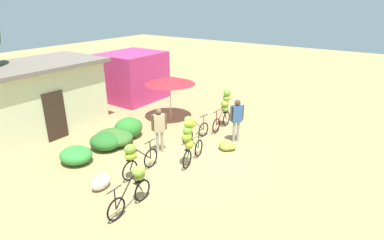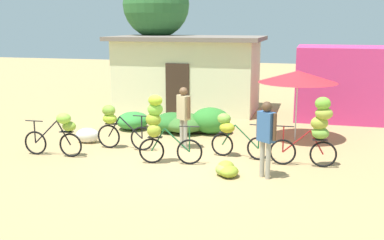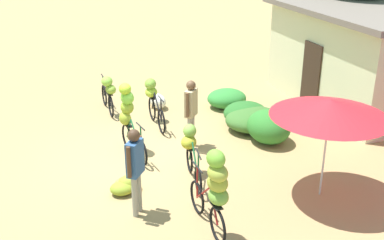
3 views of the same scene
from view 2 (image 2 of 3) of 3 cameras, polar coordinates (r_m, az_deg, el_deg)
ground_plane at (r=11.65m, az=-2.63°, el=-5.35°), size 60.00×60.00×0.00m
building_low at (r=18.44m, az=-0.54°, el=5.84°), size 5.92×3.37×2.95m
shop_pink at (r=17.77m, az=18.01°, el=4.44°), size 3.20×2.80×2.63m
tree_behind_building at (r=20.04m, az=-4.49°, el=13.97°), size 2.81×2.81×5.63m
hedge_bush_front_left at (r=15.37m, az=-7.37°, el=-0.07°), size 1.06×1.20×0.57m
hedge_bush_front_right at (r=14.92m, az=-2.54°, el=-0.26°), size 1.15×1.24×0.61m
hedge_bush_mid at (r=14.83m, az=-0.80°, el=-0.38°), size 1.38×1.58×0.59m
hedge_bush_by_door at (r=14.62m, az=2.33°, el=-0.07°), size 1.24×1.07×0.83m
market_umbrella at (r=13.89m, az=13.01°, el=5.28°), size 2.31×2.31×2.10m
bicycle_leftmost at (r=12.50m, az=-16.03°, el=-1.30°), size 1.67×0.41×1.18m
bicycle_near_pile at (r=12.92m, az=-9.46°, el=-0.40°), size 1.67×0.41×1.25m
bicycle_center_loaded at (r=11.36m, az=-4.18°, el=-0.54°), size 1.60×0.44×1.75m
bicycle_by_shop at (r=12.00m, az=4.89°, el=-1.47°), size 1.59×0.47×1.16m
bicycle_rightmost at (r=11.49m, az=15.29°, el=-0.81°), size 1.63×0.45×1.75m
banana_pile_on_ground at (r=10.71m, az=4.28°, el=-6.13°), size 0.59×0.66×0.33m
produce_sack at (r=13.86m, az=-12.83°, el=-1.87°), size 0.76×0.54×0.44m
person_vendor at (r=12.69m, az=-1.06°, el=1.11°), size 0.47×0.41×1.74m
person_bystander at (r=10.39m, az=9.19°, el=-1.40°), size 0.48×0.40×1.77m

